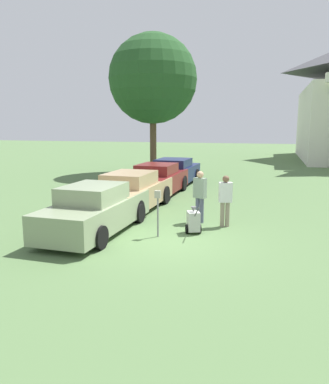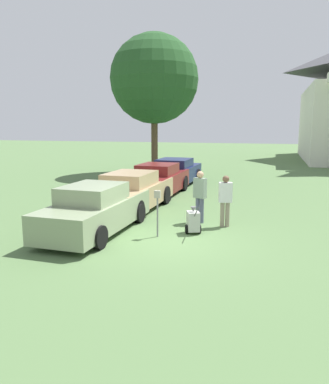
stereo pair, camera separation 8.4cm
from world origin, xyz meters
name	(u,v)px [view 1 (the left image)]	position (x,y,z in m)	size (l,w,h in m)	color
ground_plane	(167,241)	(0.00, 0.00, 0.00)	(120.00, 120.00, 0.00)	#517042
parked_car_sage	(96,210)	(-2.36, 0.26, 0.71)	(2.01, 4.80, 1.52)	gray
parked_car_tan	(132,192)	(-2.36, 3.39, 0.72)	(2.05, 5.14, 1.53)	tan
parked_car_maroon	(158,180)	(-2.36, 6.91, 0.71)	(2.07, 4.66, 1.50)	maroon
parked_car_navy	(174,172)	(-2.36, 10.06, 0.71)	(2.16, 4.95, 1.47)	#19234C
parking_meter	(158,205)	(-0.36, 0.32, 0.98)	(0.18, 0.09, 1.41)	slate
person_worker	(200,193)	(0.53, 2.31, 1.02)	(0.47, 0.36, 1.78)	#515670
person_supervisor	(225,198)	(1.43, 2.01, 0.97)	(0.46, 0.33, 1.70)	gray
equipment_cart	(193,221)	(0.59, 0.97, 0.39)	(0.58, 0.98, 1.00)	#B2B2AD
shade_tree	(153,79)	(-4.91, 14.28, 6.28)	(5.83, 5.83, 9.21)	brown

